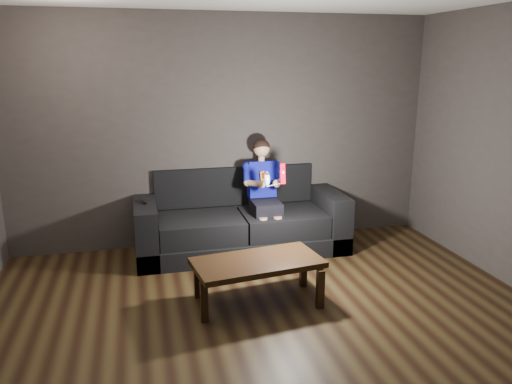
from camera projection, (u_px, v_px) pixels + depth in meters
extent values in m
plane|color=black|center=(284.00, 349.00, 3.86)|extent=(5.00, 5.00, 0.00)
cube|color=#3D3634|center=(225.00, 132.00, 5.86)|extent=(5.00, 0.04, 2.70)
cube|color=black|center=(240.00, 240.00, 5.89)|extent=(2.40, 1.04, 0.21)
cube|color=black|center=(201.00, 228.00, 5.62)|extent=(0.94, 0.73, 0.25)
cube|color=black|center=(282.00, 222.00, 5.83)|extent=(0.94, 0.73, 0.25)
cube|color=black|center=(233.00, 184.00, 6.11)|extent=(1.92, 0.24, 0.47)
cube|color=black|center=(146.00, 230.00, 5.59)|extent=(0.24, 1.04, 0.65)
cube|color=black|center=(327.00, 216.00, 6.07)|extent=(0.24, 1.04, 0.65)
cube|color=black|center=(266.00, 207.00, 5.72)|extent=(0.32, 0.40, 0.15)
cube|color=#020997|center=(261.00, 179.00, 5.84)|extent=(0.32, 0.23, 0.44)
cube|color=#FFDF01|center=(263.00, 175.00, 5.74)|extent=(0.10, 0.10, 0.11)
cube|color=red|center=(263.00, 176.00, 5.74)|extent=(0.06, 0.06, 0.07)
cylinder|color=#E2A07F|center=(261.00, 159.00, 5.78)|extent=(0.07, 0.07, 0.06)
sphere|color=#E2A07F|center=(261.00, 148.00, 5.75)|extent=(0.19, 0.19, 0.19)
ellipsoid|color=black|center=(261.00, 146.00, 5.75)|extent=(0.20, 0.20, 0.17)
cylinder|color=#020997|center=(246.00, 175.00, 5.71)|extent=(0.08, 0.24, 0.20)
cylinder|color=#020997|center=(279.00, 173.00, 5.80)|extent=(0.08, 0.24, 0.20)
cylinder|color=#E2A07F|center=(255.00, 182.00, 5.58)|extent=(0.15, 0.25, 0.11)
cylinder|color=#E2A07F|center=(279.00, 180.00, 5.64)|extent=(0.15, 0.25, 0.11)
sphere|color=#E2A07F|center=(262.00, 184.00, 5.50)|extent=(0.09, 0.09, 0.09)
sphere|color=#E2A07F|center=(277.00, 184.00, 5.54)|extent=(0.09, 0.09, 0.09)
cylinder|color=#E2A07F|center=(263.00, 233.00, 5.56)|extent=(0.09, 0.09, 0.36)
cylinder|color=#E2A07F|center=(278.00, 232.00, 5.60)|extent=(0.09, 0.09, 0.36)
cube|color=red|center=(282.00, 174.00, 5.29)|extent=(0.06, 0.08, 0.22)
cube|color=maroon|center=(283.00, 168.00, 5.25)|extent=(0.04, 0.01, 0.03)
cylinder|color=silver|center=(283.00, 176.00, 5.27)|extent=(0.02, 0.01, 0.02)
ellipsoid|color=silver|center=(267.00, 179.00, 5.26)|extent=(0.07, 0.10, 0.16)
cylinder|color=black|center=(268.00, 174.00, 5.21)|extent=(0.03, 0.01, 0.03)
cube|color=black|center=(145.00, 202.00, 5.45)|extent=(0.04, 0.14, 0.03)
cube|color=black|center=(144.00, 199.00, 5.48)|extent=(0.02, 0.02, 0.00)
cube|color=black|center=(257.00, 263.00, 4.51)|extent=(1.22, 0.73, 0.05)
cube|color=black|center=(204.00, 302.00, 4.22)|extent=(0.06, 0.06, 0.37)
cube|color=black|center=(320.00, 289.00, 4.46)|extent=(0.06, 0.06, 0.37)
cube|color=black|center=(197.00, 279.00, 4.66)|extent=(0.06, 0.06, 0.37)
cube|color=black|center=(303.00, 268.00, 4.90)|extent=(0.06, 0.06, 0.37)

